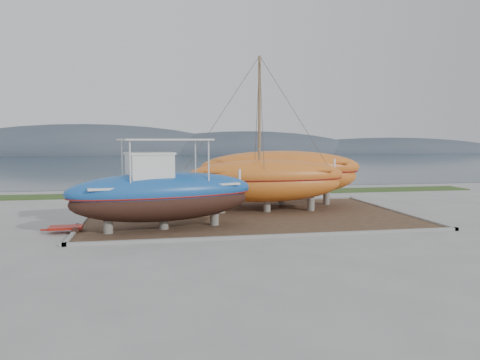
{
  "coord_description": "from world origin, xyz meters",
  "views": [
    {
      "loc": [
        -5.48,
        -22.28,
        4.45
      ],
      "look_at": [
        -0.49,
        4.0,
        2.11
      ],
      "focal_mm": 35.0,
      "sensor_mm": 36.0,
      "label": 1
    }
  ],
  "objects": [
    {
      "name": "curb_frame",
      "position": [
        0.0,
        4.0,
        0.07
      ],
      "size": [
        18.6,
        12.6,
        0.15
      ],
      "primitive_type": null,
      "color": "gray",
      "rests_on": "ground"
    },
    {
      "name": "orange_bare_hull",
      "position": [
        3.01,
        7.69,
        1.82
      ],
      "size": [
        11.01,
        4.21,
        3.52
      ],
      "primitive_type": null,
      "rotation": [
        0.0,
        0.0,
        -0.09
      ],
      "color": "#CB651F",
      "rests_on": "dirt_patch"
    },
    {
      "name": "dirt_patch",
      "position": [
        0.0,
        4.0,
        0.03
      ],
      "size": [
        18.0,
        12.0,
        0.06
      ],
      "primitive_type": "cube",
      "color": "#422D1E",
      "rests_on": "ground"
    },
    {
      "name": "sea",
      "position": [
        0.0,
        70.0,
        0.0
      ],
      "size": [
        260.0,
        100.0,
        0.04
      ],
      "primitive_type": null,
      "color": "#1B2D36",
      "rests_on": "ground"
    },
    {
      "name": "red_trailer",
      "position": [
        -9.54,
        0.85,
        0.16
      ],
      "size": [
        2.33,
        1.26,
        0.32
      ],
      "primitive_type": null,
      "rotation": [
        0.0,
        0.0,
        0.05
      ],
      "color": "#A91D13",
      "rests_on": "ground"
    },
    {
      "name": "mountain_ridge",
      "position": [
        0.0,
        125.0,
        0.0
      ],
      "size": [
        200.0,
        36.0,
        20.0
      ],
      "primitive_type": null,
      "color": "#333D49",
      "rests_on": "ground"
    },
    {
      "name": "ground",
      "position": [
        0.0,
        0.0,
        0.0
      ],
      "size": [
        140.0,
        140.0,
        0.0
      ],
      "primitive_type": "plane",
      "color": "gray",
      "rests_on": "ground"
    },
    {
      "name": "blue_caique",
      "position": [
        -4.93,
        0.64,
        2.27
      ],
      "size": [
        9.61,
        4.91,
        4.42
      ],
      "primitive_type": null,
      "rotation": [
        0.0,
        0.0,
        0.23
      ],
      "color": "#1A55A5",
      "rests_on": "dirt_patch"
    },
    {
      "name": "orange_sailboat",
      "position": [
        1.38,
        5.04,
        4.7
      ],
      "size": [
        9.71,
        2.89,
        9.29
      ],
      "primitive_type": null,
      "rotation": [
        0.0,
        0.0,
        -0.0
      ],
      "color": "#CB651F",
      "rests_on": "dirt_patch"
    },
    {
      "name": "grass_strip",
      "position": [
        0.0,
        15.5,
        0.04
      ],
      "size": [
        44.0,
        3.0,
        0.08
      ],
      "primitive_type": "cube",
      "color": "#284219",
      "rests_on": "ground"
    },
    {
      "name": "white_dinghy",
      "position": [
        -5.14,
        4.96,
        0.68
      ],
      "size": [
        4.17,
        1.61,
        1.25
      ],
      "primitive_type": null,
      "rotation": [
        0.0,
        0.0,
        0.01
      ],
      "color": "white",
      "rests_on": "dirt_patch"
    }
  ]
}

